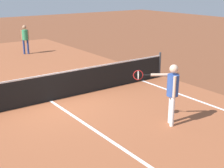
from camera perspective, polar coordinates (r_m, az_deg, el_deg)
The scene contains 6 objects.
ground_plane at distance 10.95m, azimuth -11.06°, elevation -3.04°, with size 60.00×60.00×0.00m, color brown.
court_surface_inbounds at distance 10.95m, azimuth -11.06°, elevation -3.04°, with size 10.62×24.40×0.00m, color #9E5433.
line_center_service at distance 8.36m, azimuth -1.61°, elevation -9.35°, with size 0.10×6.40×0.01m, color white.
net at distance 10.79m, azimuth -11.21°, elevation -0.59°, with size 10.24×0.09×1.07m.
player_near at distance 8.76m, azimuth 10.74°, elevation -0.66°, with size 0.98×0.94×1.75m.
player_far at distance 18.61m, azimuth -15.45°, elevation 8.29°, with size 0.39×0.32×1.64m.
Camera 1 is at (-4.15, -9.40, 3.78)m, focal length 50.52 mm.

